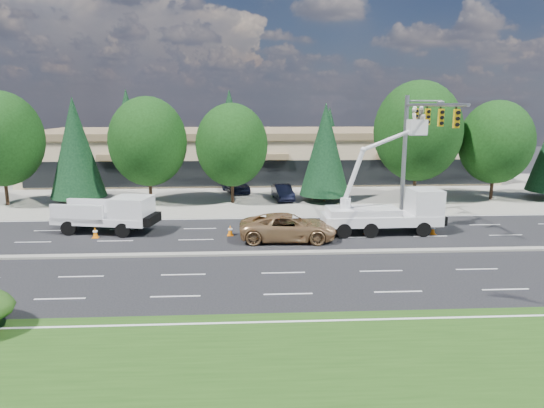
{
  "coord_description": "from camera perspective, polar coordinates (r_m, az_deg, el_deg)",
  "views": [
    {
      "loc": [
        -1.83,
        -26.33,
        8.29
      ],
      "look_at": [
        -0.26,
        2.43,
        2.4
      ],
      "focal_mm": 32.0,
      "sensor_mm": 36.0,
      "label": 1
    }
  ],
  "objects": [
    {
      "name": "tree_front_f",
      "position": [
        43.97,
        16.77,
        8.21
      ],
      "size": [
        7.5,
        7.5,
        10.41
      ],
      "color": "#332114",
      "rests_on": "ground"
    },
    {
      "name": "tree_back_c",
      "position": [
        69.46,
        6.75,
        8.21
      ],
      "size": [
        4.1,
        4.1,
        8.07
      ],
      "color": "#332114",
      "rests_on": "ground"
    },
    {
      "name": "tree_front_a",
      "position": [
        46.07,
        -29.3,
        6.7
      ],
      "size": [
        6.85,
        6.85,
        9.5
      ],
      "color": "#332114",
      "rests_on": "ground"
    },
    {
      "name": "traffic_cone_a",
      "position": [
        32.82,
        -20.08,
        -3.18
      ],
      "size": [
        0.4,
        0.4,
        0.7
      ],
      "color": "orange",
      "rests_on": "ground"
    },
    {
      "name": "tree_front_c",
      "position": [
        42.23,
        -14.38,
        7.12
      ],
      "size": [
        6.51,
        6.51,
        9.04
      ],
      "color": "#332114",
      "rests_on": "ground"
    },
    {
      "name": "tree_front_e",
      "position": [
        42.06,
        6.27,
        6.41
      ],
      "size": [
        4.32,
        4.32,
        8.52
      ],
      "color": "#332114",
      "rests_on": "ground"
    },
    {
      "name": "traffic_cone_c",
      "position": [
        30.86,
        -0.76,
        -3.37
      ],
      "size": [
        0.4,
        0.4,
        0.7
      ],
      "color": "orange",
      "rests_on": "ground"
    },
    {
      "name": "grass_verge",
      "position": [
        15.8,
        4.27,
        -20.1
      ],
      "size": [
        140.0,
        10.0,
        0.01
      ],
      "primitive_type": "cube",
      "color": "#1F4213",
      "rests_on": "ground"
    },
    {
      "name": "signal_mast",
      "position": [
        35.49,
        16.55,
        7.48
      ],
      "size": [
        2.76,
        10.16,
        9.0
      ],
      "color": "gray",
      "rests_on": "ground"
    },
    {
      "name": "tree_front_b",
      "position": [
        43.83,
        -22.11,
        6.18
      ],
      "size": [
        4.57,
        4.57,
        9.0
      ],
      "color": "#332114",
      "rests_on": "ground"
    },
    {
      "name": "traffic_cone_d",
      "position": [
        32.26,
        11.1,
        -2.93
      ],
      "size": [
        0.4,
        0.4,
        0.7
      ],
      "color": "orange",
      "rests_on": "ground"
    },
    {
      "name": "utility_pickup",
      "position": [
        33.7,
        -18.48,
        -1.54
      ],
      "size": [
        6.69,
        3.55,
        2.43
      ],
      "rotation": [
        0.0,
        0.0,
        -0.2
      ],
      "color": "white",
      "rests_on": "ground"
    },
    {
      "name": "traffic_cone_b",
      "position": [
        31.49,
        -4.95,
        -3.11
      ],
      "size": [
        0.4,
        0.4,
        0.7
      ],
      "color": "orange",
      "rests_on": "ground"
    },
    {
      "name": "tree_front_d",
      "position": [
        41.48,
        -4.77,
        6.93
      ],
      "size": [
        6.12,
        6.12,
        8.49
      ],
      "color": "#332114",
      "rests_on": "ground"
    },
    {
      "name": "strip_mall",
      "position": [
        56.6,
        -1.27,
        6.02
      ],
      "size": [
        50.4,
        15.4,
        5.5
      ],
      "color": "tan",
      "rests_on": "ground"
    },
    {
      "name": "minivan",
      "position": [
        30.18,
        1.89,
        -2.75
      ],
      "size": [
        6.15,
        3.07,
        1.67
      ],
      "primitive_type": "imported",
      "rotation": [
        0.0,
        0.0,
        1.52
      ],
      "color": "tan",
      "rests_on": "ground"
    },
    {
      "name": "ground",
      "position": [
        27.66,
        0.82,
        -5.88
      ],
      "size": [
        140.0,
        140.0,
        0.0
      ],
      "primitive_type": "plane",
      "color": "black",
      "rests_on": "ground"
    },
    {
      "name": "tree_front_g",
      "position": [
        46.85,
        24.83,
        6.62
      ],
      "size": [
        6.3,
        6.3,
        8.75
      ],
      "color": "#332114",
      "rests_on": "ground"
    },
    {
      "name": "concrete_apron",
      "position": [
        47.1,
        -0.85,
        1.42
      ],
      "size": [
        140.0,
        22.0,
        0.01
      ],
      "primitive_type": "cube",
      "color": "gray",
      "rests_on": "ground"
    },
    {
      "name": "bucket_truck",
      "position": [
        32.65,
        13.9,
        -0.28
      ],
      "size": [
        7.7,
        2.61,
        8.23
      ],
      "rotation": [
        0.0,
        0.0,
        0.02
      ],
      "color": "white",
      "rests_on": "ground"
    },
    {
      "name": "traffic_cone_e",
      "position": [
        33.38,
        18.39,
        -2.83
      ],
      "size": [
        0.4,
        0.4,
        0.7
      ],
      "color": "orange",
      "rests_on": "ground"
    },
    {
      "name": "tree_back_b",
      "position": [
        68.42,
        -5.01,
        9.24
      ],
      "size": [
        5.28,
        5.28,
        10.4
      ],
      "color": "#332114",
      "rests_on": "ground"
    },
    {
      "name": "tree_back_d",
      "position": [
        72.44,
        16.26,
        8.47
      ],
      "size": [
        4.69,
        4.69,
        9.25
      ],
      "color": "#332114",
      "rests_on": "ground"
    },
    {
      "name": "road_median",
      "position": [
        27.65,
        0.82,
        -5.76
      ],
      "size": [
        120.0,
        0.55,
        0.12
      ],
      "primitive_type": "cube",
      "color": "gray",
      "rests_on": "ground"
    },
    {
      "name": "parked_car_east",
      "position": [
        43.13,
        1.27,
        1.39
      ],
      "size": [
        1.94,
        4.26,
        1.36
      ],
      "primitive_type": "imported",
      "rotation": [
        0.0,
        0.0,
        0.12
      ],
      "color": "black",
      "rests_on": "ground"
    },
    {
      "name": "tree_back_a",
      "position": [
        70.27,
        -16.64,
        8.9
      ],
      "size": [
        5.32,
        5.32,
        10.48
      ],
      "color": "#332114",
      "rests_on": "ground"
    },
    {
      "name": "parked_car_west",
      "position": [
        46.93,
        -4.31,
        2.34
      ],
      "size": [
        3.25,
        5.04,
        1.6
      ],
      "primitive_type": "imported",
      "rotation": [
        0.0,
        0.0,
        0.31
      ],
      "color": "black",
      "rests_on": "ground"
    }
  ]
}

